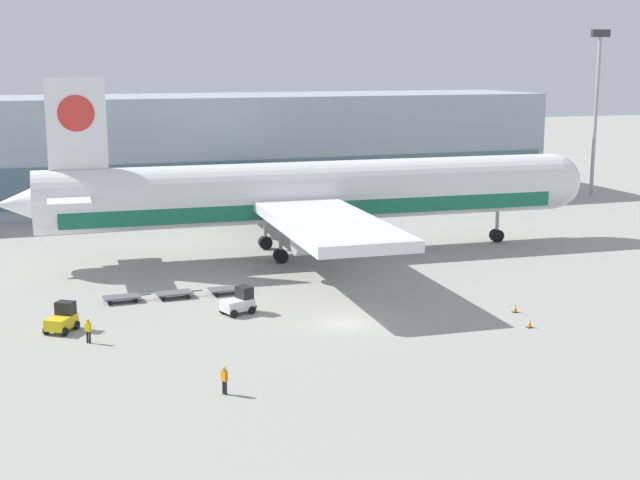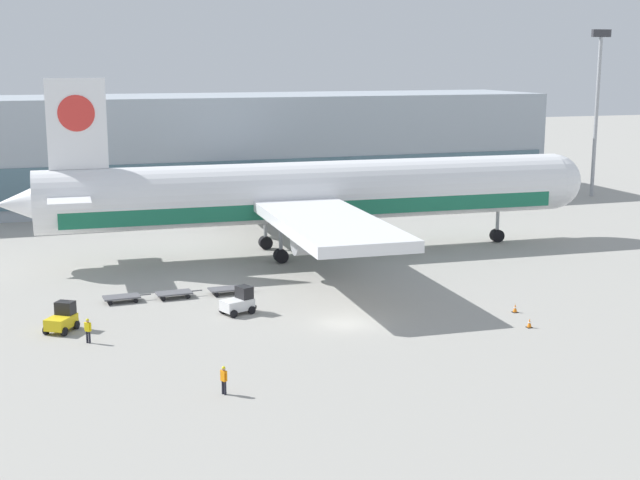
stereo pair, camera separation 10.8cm
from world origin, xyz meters
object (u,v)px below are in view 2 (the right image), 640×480
Objects in this scene: light_mast at (597,101)px; ground_crew_near at (88,329)px; baggage_dolly_lead at (122,297)px; baggage_dolly_second at (174,293)px; ground_crew_far at (224,378)px; baggage_dolly_third at (227,289)px; baggage_tug_mid at (239,302)px; traffic_cone_far at (529,323)px; airplane_main at (306,194)px; baggage_tug_foreground at (62,319)px; traffic_cone_near at (515,308)px.

ground_crew_near is (-71.14, -45.42, -12.11)m from light_mast.
baggage_dolly_lead and baggage_dolly_second have the same top height.
ground_crew_far is at bearing -94.84° from baggage_dolly_second.
baggage_dolly_third is 22.17m from ground_crew_far.
baggage_dolly_second is (-3.91, 5.91, -0.49)m from baggage_tug_mid.
traffic_cone_far is (29.85, -6.22, -0.67)m from ground_crew_near.
baggage_tug_mid is 0.74× the size of baggage_dolly_lead.
baggage_tug_mid is 5.87m from baggage_dolly_third.
airplane_main is 87.20× the size of traffic_cone_far.
baggage_dolly_third is at bearing -149.01° from light_mast.
ground_crew_near is 2.56× the size of traffic_cone_far.
baggage_dolly_lead is 5.61× the size of traffic_cone_far.
baggage_tug_foreground is 12.72m from baggage_tug_mid.
ground_crew_far is (-4.59, -15.77, 0.10)m from baggage_tug_mid.
light_mast reaches higher than baggage_tug_foreground.
airplane_main is at bearing -18.66° from baggage_tug_foreground.
baggage_tug_mid is at bearing -39.77° from baggage_dolly_lead.
light_mast is 33.86× the size of traffic_cone_far.
light_mast reaches higher than baggage_tug_mid.
airplane_main is at bearing 86.89° from ground_crew_near.
ground_crew_far is at bearing -84.15° from baggage_dolly_lead.
traffic_cone_far is (7.58, -28.38, -5.51)m from airplane_main.
baggage_dolly_second is 12.14m from ground_crew_near.
baggage_tug_mid reaches higher than ground_crew_far.
baggage_tug_foreground is 32.79m from traffic_cone_far.
baggage_dolly_third is (0.33, 5.84, -0.49)m from baggage_tug_mid.
traffic_cone_far is (18.31, -15.83, -0.06)m from baggage_dolly_third.
light_mast is at bearing 27.49° from airplane_main.
baggage_tug_mid is at bearing -55.12° from baggage_tug_foreground.
ground_crew_near is at bearing -179.79° from ground_crew_far.
airplane_main reaches higher than ground_crew_near.
baggage_tug_foreground is 1.65× the size of ground_crew_near.
traffic_cone_far is (-1.04, -3.72, 0.00)m from traffic_cone_near.
baggage_tug_mid is at bearing -59.56° from baggage_dolly_second.
baggage_tug_foreground reaches higher than traffic_cone_near.
ground_crew_near is (1.51, -3.35, 0.12)m from baggage_tug_foreground.
light_mast is 87.22m from ground_crew_far.
baggage_tug_mid is 9.98m from baggage_dolly_lead.
baggage_dolly_second is 2.24× the size of ground_crew_far.
baggage_tug_mid is 0.74× the size of baggage_dolly_second.
ground_crew_far reaches higher than traffic_cone_far.
light_mast reaches higher than baggage_dolly_second.
traffic_cone_near reaches higher than baggage_dolly_second.
traffic_cone_far is at bearing 30.26° from ground_crew_near.
baggage_dolly_lead is 30.25m from traffic_cone_near.
baggage_dolly_third is 22.82m from traffic_cone_near.
light_mast is 34.27× the size of traffic_cone_near.
traffic_cone_near is (8.62, -24.66, -5.52)m from airplane_main.
traffic_cone_near is at bearing -30.33° from baggage_dolly_second.
baggage_dolly_third is (4.24, -0.07, 0.00)m from baggage_dolly_second.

